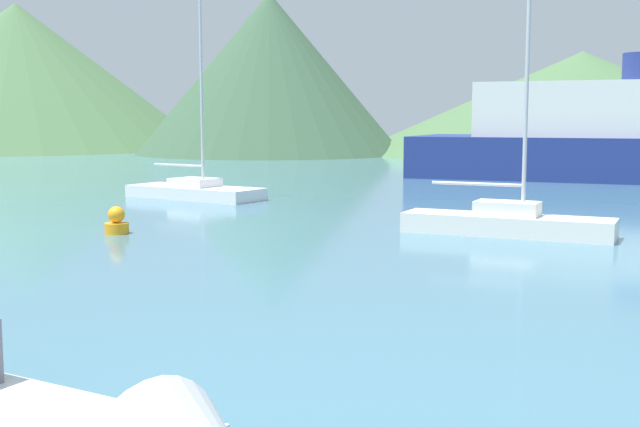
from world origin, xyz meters
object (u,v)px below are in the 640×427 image
(sailboat_inner, at_px, (507,221))
(ferry_distant, at_px, (639,137))
(buoy_marker, at_px, (117,222))
(sailboat_middle, at_px, (195,189))

(sailboat_inner, distance_m, ferry_distant, 25.17)
(ferry_distant, xyz_separation_m, buoy_marker, (-15.48, -28.30, -2.07))
(sailboat_inner, bearing_deg, sailboat_middle, 159.98)
(buoy_marker, bearing_deg, ferry_distant, 61.32)
(sailboat_middle, relative_size, ferry_distant, 0.43)
(sailboat_inner, xyz_separation_m, ferry_distant, (4.37, 24.71, 1.97))
(sailboat_middle, height_order, ferry_distant, sailboat_middle)
(ferry_distant, bearing_deg, sailboat_middle, -133.50)
(buoy_marker, bearing_deg, sailboat_middle, 105.85)
(ferry_distant, bearing_deg, buoy_marker, -116.60)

